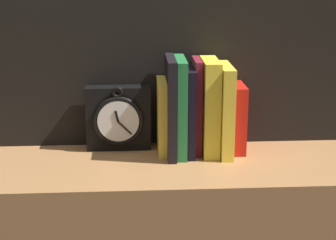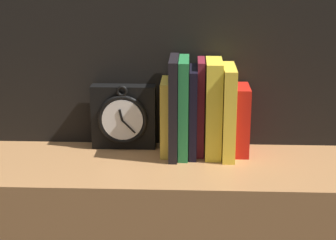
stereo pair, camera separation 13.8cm
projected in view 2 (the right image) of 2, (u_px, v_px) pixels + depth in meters
clock at (124, 117)px, 1.51m from camera, size 0.17×0.06×0.18m
book_slot0_yellow at (165, 117)px, 1.47m from camera, size 0.02×0.12×0.20m
book_slot1_black at (174, 107)px, 1.45m from camera, size 0.02×0.15×0.26m
book_slot2_green at (184, 107)px, 1.45m from camera, size 0.03×0.14×0.25m
book_slot3_black at (193, 112)px, 1.46m from camera, size 0.02×0.14×0.23m
book_slot4_maroon at (201, 107)px, 1.47m from camera, size 0.02×0.11×0.25m
book_slot5_yellow at (213, 108)px, 1.46m from camera, size 0.04×0.14×0.25m
book_slot6_yellow at (228, 112)px, 1.45m from camera, size 0.03×0.15×0.24m
book_slot7_red at (241, 120)px, 1.47m from camera, size 0.04×0.11×0.18m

